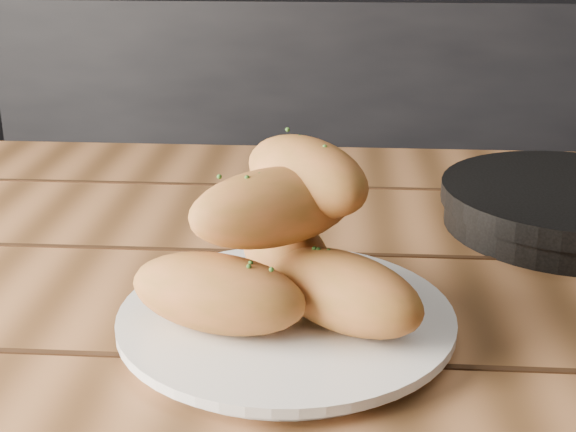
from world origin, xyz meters
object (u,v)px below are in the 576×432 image
at_px(plate, 286,321).
at_px(skillet, 572,206).
at_px(table, 428,402).
at_px(bread_rolls, 285,245).

relative_size(plate, skillet, 0.66).
xyz_separation_m(table, skillet, (0.16, 0.19, 0.12)).
distance_m(table, bread_rolls, 0.22).
distance_m(plate, skillet, 0.37).
height_order(bread_rolls, skillet, bread_rolls).
xyz_separation_m(plate, bread_rolls, (-0.00, 0.00, 0.06)).
bearing_deg(table, bread_rolls, -157.05).
distance_m(plate, bread_rolls, 0.06).
relative_size(bread_rolls, skillet, 0.60).
bearing_deg(bread_rolls, skillet, 40.44).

